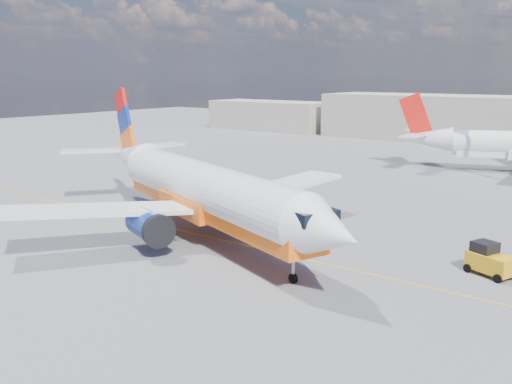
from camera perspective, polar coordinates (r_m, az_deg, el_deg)
The scene contains 5 objects.
ground at distance 39.87m, azimuth -7.01°, elevation -5.61°, with size 240.00×240.00×0.00m, color #58585D.
taxi_line at distance 41.97m, azimuth -4.15°, elevation -4.65°, with size 70.00×0.15×0.01m, color gold.
terminal_annex at distance 122.65m, azimuth 1.42°, elevation 7.66°, with size 26.00×10.00×6.00m, color #A9A191.
main_jet at distance 41.90m, azimuth -5.56°, elevation 0.29°, with size 34.87×26.40×10.64m.
gse_tug at distance 37.02m, azimuth 22.36°, elevation -6.32°, with size 3.09×2.53×1.95m.
Camera 1 is at (26.74, -27.09, 11.88)m, focal length 40.00 mm.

